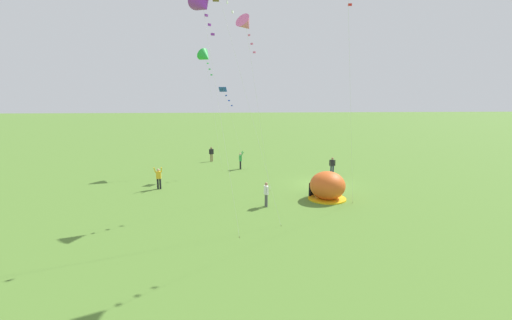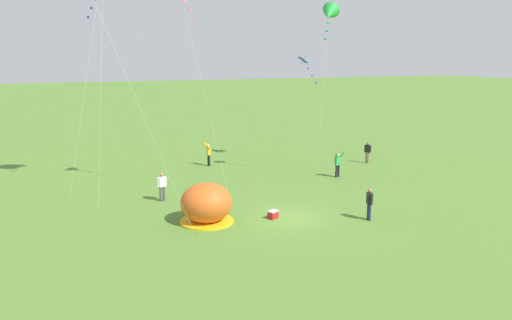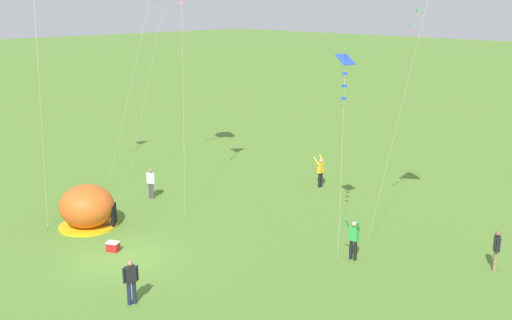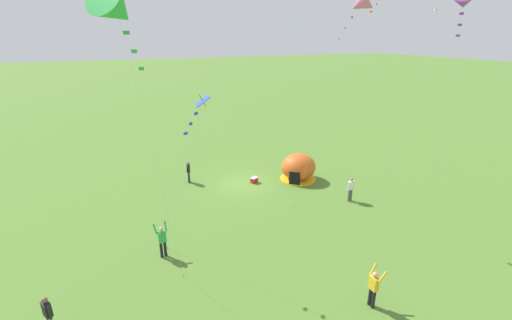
{
  "view_description": "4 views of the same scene",
  "coord_description": "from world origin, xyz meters",
  "px_view_note": "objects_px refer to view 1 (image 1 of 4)",
  "views": [
    {
      "loc": [
        -28.33,
        8.32,
        7.42
      ],
      "look_at": [
        -1.14,
        5.99,
        2.46
      ],
      "focal_mm": 24.0,
      "sensor_mm": 36.0,
      "label": 1
    },
    {
      "loc": [
        -11.27,
        -23.09,
        8.56
      ],
      "look_at": [
        -0.26,
        4.15,
        2.38
      ],
      "focal_mm": 35.0,
      "sensor_mm": 36.0,
      "label": 2
    },
    {
      "loc": [
        20.86,
        -12.74,
        10.74
      ],
      "look_at": [
        3.55,
        4.68,
        4.15
      ],
      "focal_mm": 42.0,
      "sensor_mm": 36.0,
      "label": 3
    },
    {
      "loc": [
        8.76,
        22.53,
        10.84
      ],
      "look_at": [
        -0.96,
        0.32,
        1.91
      ],
      "focal_mm": 24.0,
      "sensor_mm": 36.0,
      "label": 4
    }
  ],
  "objects_px": {
    "person_arms_raised": "(159,177)",
    "kite_green": "(206,57)",
    "person_flying_kite": "(240,160)",
    "person_with_toddler": "(266,193)",
    "popup_tent": "(327,186)",
    "cooler_box": "(324,184)",
    "kite_blue": "(225,94)",
    "person_center_field": "(211,153)",
    "person_watching_sky": "(332,165)",
    "kite_purple": "(203,5)",
    "kite_pink": "(246,25)"
  },
  "relations": [
    {
      "from": "kite_blue",
      "to": "cooler_box",
      "type": "bearing_deg",
      "value": -126.51
    },
    {
      "from": "person_watching_sky",
      "to": "kite_pink",
      "type": "relative_size",
      "value": 0.13
    },
    {
      "from": "popup_tent",
      "to": "person_with_toddler",
      "type": "distance_m",
      "value": 4.91
    },
    {
      "from": "cooler_box",
      "to": "person_with_toddler",
      "type": "xyz_separation_m",
      "value": [
        -4.82,
        5.49,
        0.74
      ]
    },
    {
      "from": "person_flying_kite",
      "to": "person_arms_raised",
      "type": "distance_m",
      "value": 10.27
    },
    {
      "from": "person_flying_kite",
      "to": "person_center_field",
      "type": "xyz_separation_m",
      "value": [
        4.75,
        3.25,
        -0.03
      ]
    },
    {
      "from": "person_flying_kite",
      "to": "person_with_toddler",
      "type": "bearing_deg",
      "value": -174.44
    },
    {
      "from": "popup_tent",
      "to": "kite_purple",
      "type": "distance_m",
      "value": 14.84
    },
    {
      "from": "popup_tent",
      "to": "cooler_box",
      "type": "bearing_deg",
      "value": -12.62
    },
    {
      "from": "person_with_toddler",
      "to": "kite_purple",
      "type": "relative_size",
      "value": 0.13
    },
    {
      "from": "cooler_box",
      "to": "kite_blue",
      "type": "relative_size",
      "value": 0.08
    },
    {
      "from": "cooler_box",
      "to": "kite_green",
      "type": "height_order",
      "value": "kite_green"
    },
    {
      "from": "person_center_field",
      "to": "person_arms_raised",
      "type": "bearing_deg",
      "value": 162.74
    },
    {
      "from": "kite_purple",
      "to": "person_with_toddler",
      "type": "bearing_deg",
      "value": -56.6
    },
    {
      "from": "person_flying_kite",
      "to": "kite_blue",
      "type": "xyz_separation_m",
      "value": [
        -1.91,
        1.53,
        6.82
      ]
    },
    {
      "from": "cooler_box",
      "to": "person_center_field",
      "type": "distance_m",
      "value": 16.23
    },
    {
      "from": "popup_tent",
      "to": "kite_purple",
      "type": "bearing_deg",
      "value": 114.51
    },
    {
      "from": "popup_tent",
      "to": "person_center_field",
      "type": "bearing_deg",
      "value": 29.59
    },
    {
      "from": "popup_tent",
      "to": "cooler_box",
      "type": "xyz_separation_m",
      "value": [
        3.45,
        -0.77,
        -0.78
      ]
    },
    {
      "from": "popup_tent",
      "to": "person_arms_raised",
      "type": "xyz_separation_m",
      "value": [
        4.01,
        13.01,
        0.0
      ]
    },
    {
      "from": "person_center_field",
      "to": "kite_purple",
      "type": "height_order",
      "value": "kite_purple"
    },
    {
      "from": "popup_tent",
      "to": "kite_blue",
      "type": "height_order",
      "value": "kite_blue"
    },
    {
      "from": "person_arms_raised",
      "to": "kite_green",
      "type": "bearing_deg",
      "value": -23.24
    },
    {
      "from": "popup_tent",
      "to": "person_with_toddler",
      "type": "bearing_deg",
      "value": 106.13
    },
    {
      "from": "popup_tent",
      "to": "kite_blue",
      "type": "xyz_separation_m",
      "value": [
        9.57,
        7.49,
        6.82
      ]
    },
    {
      "from": "person_watching_sky",
      "to": "kite_pink",
      "type": "xyz_separation_m",
      "value": [
        -7.7,
        8.84,
        11.34
      ]
    },
    {
      "from": "person_with_toddler",
      "to": "person_watching_sky",
      "type": "bearing_deg",
      "value": -38.86
    },
    {
      "from": "person_arms_raised",
      "to": "kite_pink",
      "type": "xyz_separation_m",
      "value": [
        -3.65,
        -7.05,
        11.31
      ]
    },
    {
      "from": "kite_green",
      "to": "person_watching_sky",
      "type": "bearing_deg",
      "value": -109.54
    },
    {
      "from": "person_center_field",
      "to": "kite_blue",
      "type": "distance_m",
      "value": 9.71
    },
    {
      "from": "kite_purple",
      "to": "kite_green",
      "type": "height_order",
      "value": "kite_purple"
    },
    {
      "from": "person_watching_sky",
      "to": "person_with_toddler",
      "type": "bearing_deg",
      "value": 141.14
    },
    {
      "from": "person_arms_raised",
      "to": "kite_green",
      "type": "distance_m",
      "value": 13.98
    },
    {
      "from": "person_watching_sky",
      "to": "kite_purple",
      "type": "height_order",
      "value": "kite_purple"
    },
    {
      "from": "kite_blue",
      "to": "person_watching_sky",
      "type": "bearing_deg",
      "value": -98.27
    },
    {
      "from": "kite_pink",
      "to": "person_flying_kite",
      "type": "bearing_deg",
      "value": 0.02
    },
    {
      "from": "kite_green",
      "to": "kite_pink",
      "type": "xyz_separation_m",
      "value": [
        -12.06,
        -3.44,
        0.75
      ]
    },
    {
      "from": "person_flying_kite",
      "to": "person_with_toddler",
      "type": "xyz_separation_m",
      "value": [
        -12.85,
        -1.25,
        -0.03
      ]
    },
    {
      "from": "popup_tent",
      "to": "kite_green",
      "type": "xyz_separation_m",
      "value": [
        12.43,
        9.4,
        10.56
      ]
    },
    {
      "from": "person_center_field",
      "to": "person_with_toddler",
      "type": "relative_size",
      "value": 1.0
    },
    {
      "from": "popup_tent",
      "to": "person_flying_kite",
      "type": "bearing_deg",
      "value": 27.46
    },
    {
      "from": "kite_purple",
      "to": "kite_pink",
      "type": "distance_m",
      "value": 5.01
    },
    {
      "from": "person_with_toddler",
      "to": "kite_purple",
      "type": "distance_m",
      "value": 12.39
    },
    {
      "from": "cooler_box",
      "to": "kite_purple",
      "type": "distance_m",
      "value": 17.07
    },
    {
      "from": "person_arms_raised",
      "to": "person_center_field",
      "type": "relative_size",
      "value": 1.1
    },
    {
      "from": "kite_blue",
      "to": "kite_pink",
      "type": "xyz_separation_m",
      "value": [
        -9.21,
        -1.53,
        4.49
      ]
    },
    {
      "from": "person_arms_raised",
      "to": "person_watching_sky",
      "type": "distance_m",
      "value": 16.4
    },
    {
      "from": "person_arms_raised",
      "to": "kite_green",
      "type": "relative_size",
      "value": 0.15
    },
    {
      "from": "person_flying_kite",
      "to": "popup_tent",
      "type": "bearing_deg",
      "value": -152.54
    },
    {
      "from": "person_flying_kite",
      "to": "kite_pink",
      "type": "height_order",
      "value": "kite_pink"
    }
  ]
}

